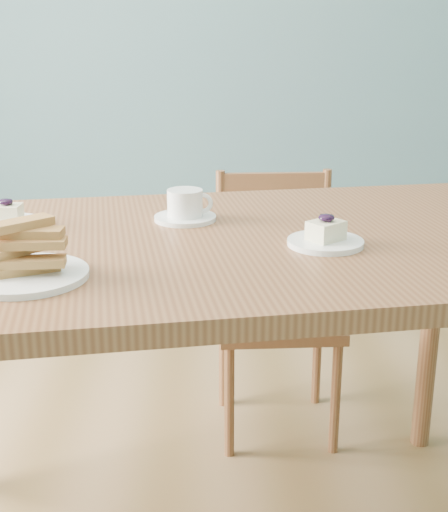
# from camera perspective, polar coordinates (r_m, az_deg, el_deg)

# --- Properties ---
(dining_table) EXTENTS (1.67, 1.11, 0.84)m
(dining_table) POSITION_cam_1_polar(r_m,az_deg,el_deg) (1.59, -0.25, -1.43)
(dining_table) COLOR brown
(dining_table) RESTS_ON ground
(dining_chair) EXTENTS (0.39, 0.38, 0.84)m
(dining_chair) POSITION_cam_1_polar(r_m,az_deg,el_deg) (2.31, 4.20, -3.79)
(dining_chair) COLOR brown
(dining_chair) RESTS_ON ground
(cheesecake_plate_near) EXTENTS (0.16, 0.16, 0.07)m
(cheesecake_plate_near) POSITION_cam_1_polar(r_m,az_deg,el_deg) (1.53, 8.13, 1.49)
(cheesecake_plate_near) COLOR white
(cheesecake_plate_near) RESTS_ON dining_table
(cheesecake_plate_far) EXTENTS (0.15, 0.15, 0.06)m
(cheesecake_plate_far) POSITION_cam_1_polar(r_m,az_deg,el_deg) (1.74, -16.96, 2.86)
(cheesecake_plate_far) COLOR white
(cheesecake_plate_far) RESTS_ON dining_table
(coffee_cup) EXTENTS (0.15, 0.15, 0.07)m
(coffee_cup) POSITION_cam_1_polar(r_m,az_deg,el_deg) (1.71, -3.09, 3.91)
(coffee_cup) COLOR white
(coffee_cup) RESTS_ON dining_table
(biscotti_plate) EXTENTS (0.23, 0.23, 0.11)m
(biscotti_plate) POSITION_cam_1_polar(r_m,az_deg,el_deg) (1.36, -15.69, -0.36)
(biscotti_plate) COLOR white
(biscotti_plate) RESTS_ON dining_table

